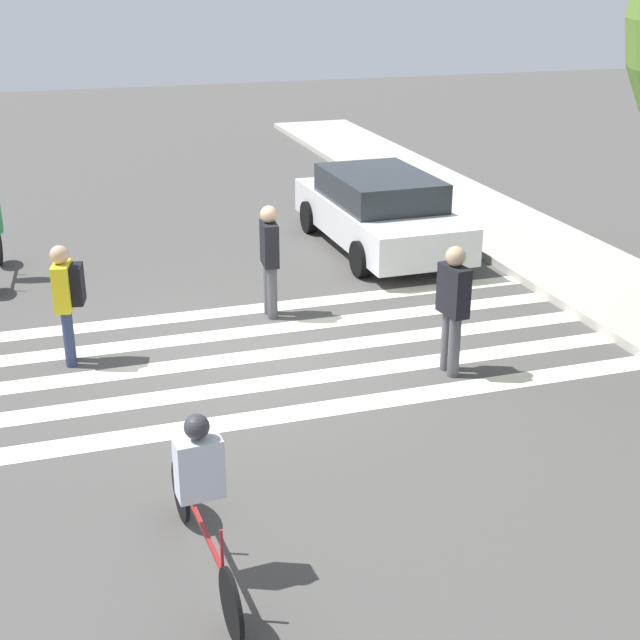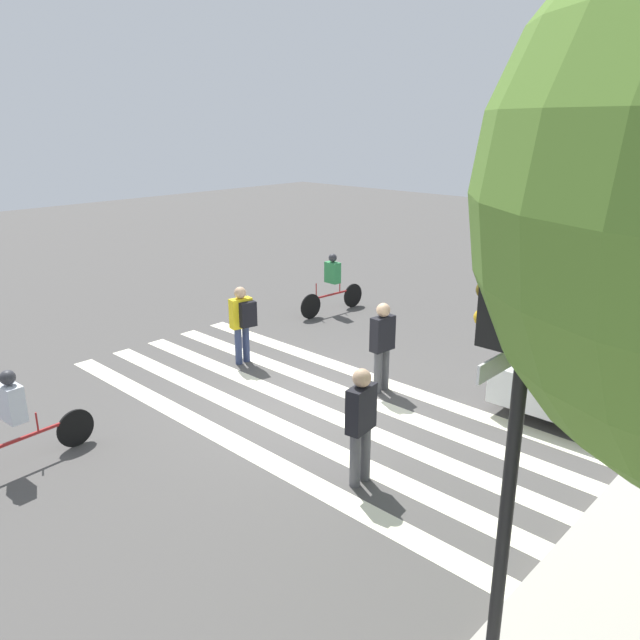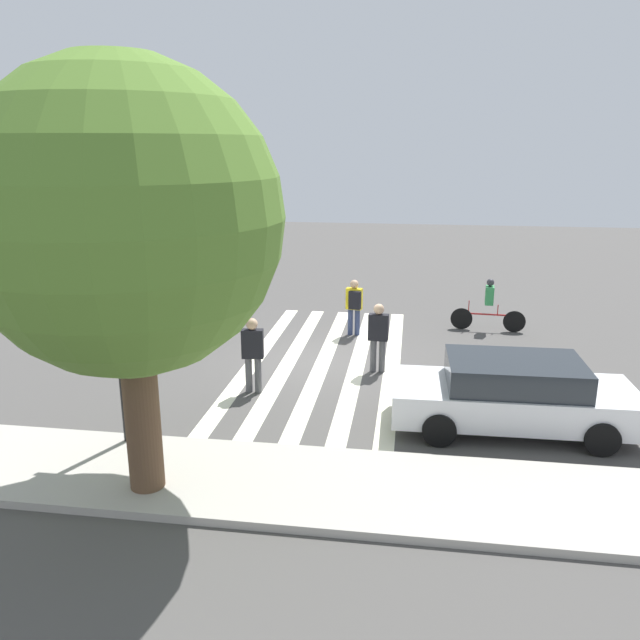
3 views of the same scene
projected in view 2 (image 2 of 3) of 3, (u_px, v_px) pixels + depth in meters
The scene contains 9 objects.
ground_plane at pixel (307, 405), 11.32m from camera, with size 60.00×60.00×0.00m, color #4C4947.
crosswalk_stripes at pixel (307, 405), 11.32m from camera, with size 3.98×10.00×0.01m.
traffic_light at pixel (505, 375), 5.00m from camera, with size 0.60×0.50×4.29m.
pedestrian_child_with_backpack at pixel (243, 319), 13.01m from camera, with size 0.49×0.44×1.67m.
pedestrian_adult_blue_shirt at pixel (382, 342), 11.64m from camera, with size 0.50×0.26×1.74m.
pedestrian_adult_yellow_jacket at pixel (361, 420), 8.63m from camera, with size 0.51×0.28×1.75m.
cyclist_far_lane at pixel (14, 416), 9.02m from camera, with size 2.40×0.41×1.58m.
cyclist_mid_street at pixel (333, 281), 16.49m from camera, with size 2.21×0.42×1.61m.
car_parked_dark_suv at pixel (593, 353), 11.79m from camera, with size 4.71×2.10×1.44m.
Camera 2 is at (7.32, 7.24, 4.96)m, focal length 35.00 mm.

